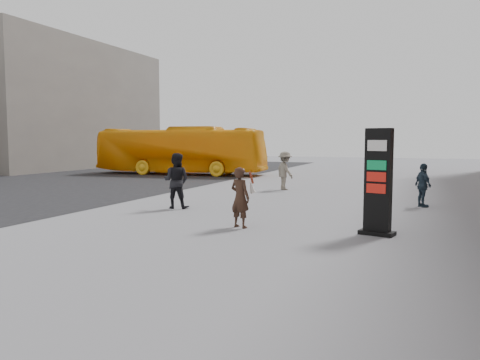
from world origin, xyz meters
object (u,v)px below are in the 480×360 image
at_px(info_pylon, 378,182).
at_px(woman, 240,197).
at_px(bus, 181,151).
at_px(pedestrian_a, 176,181).
at_px(pedestrian_c, 423,185).
at_px(pedestrian_b, 285,171).

bearing_deg(info_pylon, woman, -159.96).
bearing_deg(bus, woman, -151.03).
height_order(info_pylon, pedestrian_a, info_pylon).
bearing_deg(pedestrian_c, pedestrian_a, 82.45).
height_order(bus, pedestrian_b, bus).
height_order(bus, pedestrian_c, bus).
relative_size(pedestrian_a, pedestrian_c, 1.24).
bearing_deg(pedestrian_a, info_pylon, 155.83).
bearing_deg(woman, pedestrian_b, -62.76).
bearing_deg(pedestrian_b, info_pylon, 162.80).
xyz_separation_m(woman, bus, (-10.53, 15.91, 0.75)).
bearing_deg(bus, pedestrian_c, -128.72).
bearing_deg(bus, info_pylon, -142.63).
bearing_deg(pedestrian_a, woman, 136.45).
xyz_separation_m(info_pylon, pedestrian_c, (0.99, 5.40, -0.54)).
xyz_separation_m(info_pylon, bus, (-13.95, 15.55, 0.27)).
distance_m(bus, pedestrian_c, 18.08).
xyz_separation_m(woman, pedestrian_a, (-3.27, 2.43, 0.11)).
height_order(info_pylon, woman, info_pylon).
height_order(pedestrian_a, pedestrian_b, pedestrian_a).
height_order(bus, pedestrian_a, bus).
xyz_separation_m(bus, pedestrian_c, (14.94, -10.15, -0.81)).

